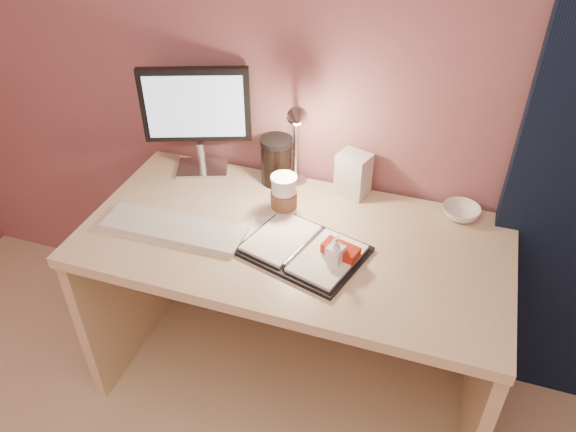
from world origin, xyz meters
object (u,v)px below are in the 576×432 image
(planner, at_px, (307,250))
(monitor, at_px, (196,111))
(dark_jar, at_px, (277,163))
(product_box, at_px, (353,174))
(desk, at_px, (299,273))
(bowl, at_px, (461,212))
(keyboard, at_px, (174,228))
(lotion_bottle, at_px, (336,252))
(coffee_cup, at_px, (284,196))
(desk_lamp, at_px, (279,138))

(planner, bearing_deg, monitor, 162.86)
(dark_jar, height_order, product_box, product_box)
(desk, height_order, dark_jar, dark_jar)
(monitor, height_order, planner, monitor)
(planner, xyz_separation_m, bowl, (0.44, 0.35, 0.01))
(desk, height_order, keyboard, keyboard)
(lotion_bottle, distance_m, product_box, 0.40)
(coffee_cup, distance_m, product_box, 0.27)
(desk_lamp, bearing_deg, planner, -75.41)
(dark_jar, bearing_deg, bowl, -0.61)
(product_box, bearing_deg, coffee_cup, -118.29)
(planner, xyz_separation_m, coffee_cup, (-0.14, 0.18, 0.06))
(keyboard, height_order, lotion_bottle, lotion_bottle)
(planner, distance_m, coffee_cup, 0.23)
(monitor, bearing_deg, desk, -44.12)
(coffee_cup, bearing_deg, lotion_bottle, -41.22)
(bowl, relative_size, lotion_bottle, 1.18)
(monitor, height_order, bowl, monitor)
(planner, bearing_deg, lotion_bottle, 1.01)
(bowl, distance_m, product_box, 0.39)
(bowl, bearing_deg, dark_jar, 179.39)
(monitor, distance_m, keyboard, 0.45)
(bowl, xyz_separation_m, desk_lamp, (-0.63, -0.07, 0.21))
(planner, height_order, lotion_bottle, lotion_bottle)
(desk, distance_m, planner, 0.28)
(keyboard, height_order, desk_lamp, desk_lamp)
(monitor, relative_size, keyboard, 0.86)
(desk, relative_size, monitor, 3.37)
(monitor, distance_m, dark_jar, 0.34)
(planner, bearing_deg, dark_jar, 138.38)
(keyboard, height_order, dark_jar, dark_jar)
(desk, height_order, lotion_bottle, lotion_bottle)
(coffee_cup, bearing_deg, desk_lamp, 117.23)
(coffee_cup, xyz_separation_m, lotion_bottle, (0.24, -0.21, -0.01))
(bowl, relative_size, dark_jar, 0.79)
(keyboard, xyz_separation_m, coffee_cup, (0.31, 0.21, 0.06))
(lotion_bottle, xyz_separation_m, product_box, (-0.04, 0.40, 0.03))
(keyboard, xyz_separation_m, product_box, (0.51, 0.40, 0.07))
(keyboard, distance_m, coffee_cup, 0.38)
(keyboard, distance_m, dark_jar, 0.45)
(keyboard, relative_size, coffee_cup, 3.25)
(dark_jar, relative_size, desk_lamp, 0.44)
(coffee_cup, relative_size, product_box, 0.91)
(monitor, bearing_deg, desk_lamp, -30.48)
(keyboard, relative_size, bowl, 3.74)
(bowl, height_order, dark_jar, dark_jar)
(dark_jar, bearing_deg, lotion_bottle, -49.68)
(lotion_bottle, relative_size, product_box, 0.67)
(lotion_bottle, bearing_deg, monitor, 149.40)
(monitor, xyz_separation_m, dark_jar, (0.30, 0.01, -0.17))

